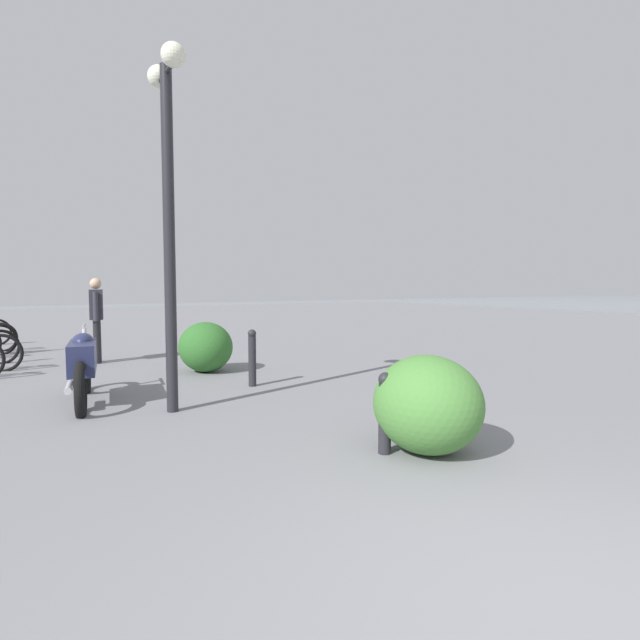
% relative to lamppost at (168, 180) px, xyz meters
% --- Properties ---
extents(lamppost, '(0.98, 0.28, 4.32)m').
position_rel_lamppost_xyz_m(lamppost, '(0.00, 0.00, 0.00)').
color(lamppost, '#232328').
rests_on(lamppost, ground).
extents(motorcycle, '(2.17, 0.51, 1.06)m').
position_rel_lamppost_xyz_m(motorcycle, '(1.11, 0.90, -2.35)').
color(motorcycle, black).
rests_on(motorcycle, ground).
extents(pedestrian, '(0.61, 0.30, 1.71)m').
position_rel_lamppost_xyz_m(pedestrian, '(4.74, 0.29, -1.86)').
color(pedestrian, black).
rests_on(pedestrian, ground).
extents(bollard_near, '(0.13, 0.13, 0.77)m').
position_rel_lamppost_xyz_m(bollard_near, '(-2.60, -1.31, -2.45)').
color(bollard_near, '#232328').
rests_on(bollard_near, ground).
extents(bollard_mid, '(0.13, 0.13, 0.89)m').
position_rel_lamppost_xyz_m(bollard_mid, '(0.96, -1.48, -2.39)').
color(bollard_mid, '#232328').
rests_on(bollard_mid, ground).
extents(shrub_low, '(1.09, 0.98, 0.92)m').
position_rel_lamppost_xyz_m(shrub_low, '(-2.78, -1.67, -2.39)').
color(shrub_low, '#477F38').
rests_on(shrub_low, ground).
extents(shrub_round, '(1.06, 0.96, 0.90)m').
position_rel_lamppost_xyz_m(shrub_round, '(2.60, -1.26, -2.40)').
color(shrub_round, '#2D6628').
rests_on(shrub_round, ground).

